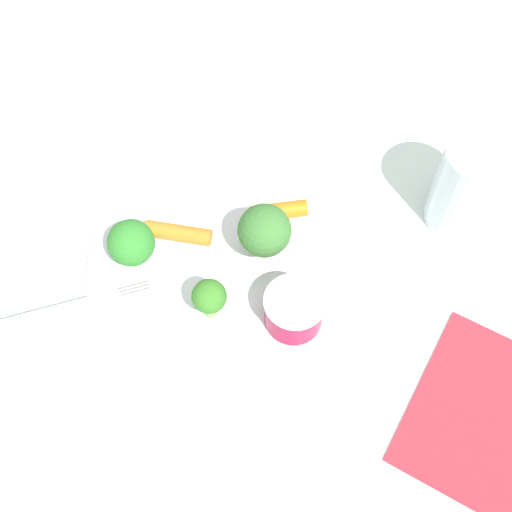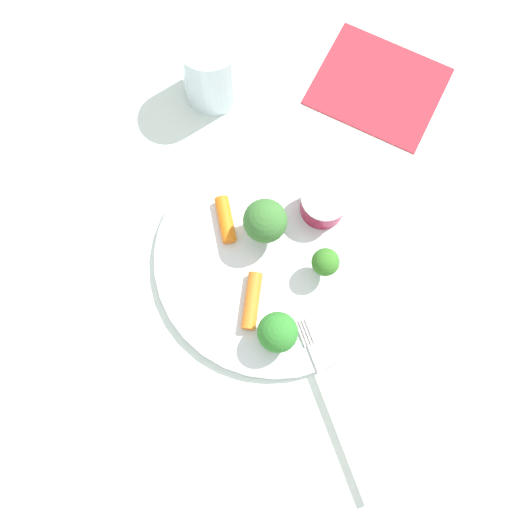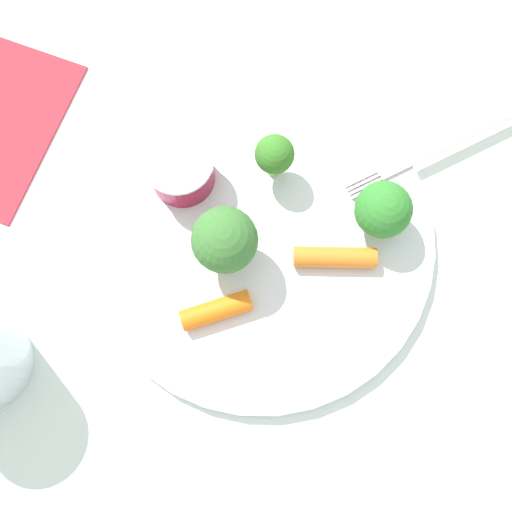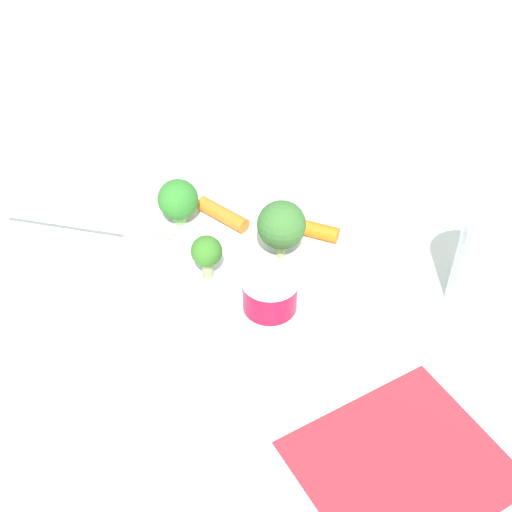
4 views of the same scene
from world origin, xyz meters
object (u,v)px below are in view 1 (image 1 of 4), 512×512
Objects in this scene: plate at (234,267)px; drinking_glass at (473,187)px; carrot_stick_0 at (278,210)px; broccoli_floret_0 at (265,231)px; broccoli_floret_2 at (131,243)px; carrot_stick_1 at (178,233)px; fork at (46,312)px; broccoli_floret_1 at (209,297)px; sauce_cup at (294,310)px; napkin at (494,419)px.

plate is 2.90× the size of drinking_glass.
carrot_stick_0 is 0.57× the size of drinking_glass.
broccoli_floret_2 is at bearing -138.55° from broccoli_floret_0.
carrot_stick_1 is 0.66× the size of drinking_glass.
plate is 0.22m from drinking_glass.
drinking_glass is at bearing 54.66° from fork.
plate is at bearing 36.04° from broccoli_floret_2.
drinking_glass is (0.13, 0.18, 0.04)m from plate.
carrot_stick_0 and carrot_stick_1 have the same top height.
carrot_stick_1 is at bearing 73.55° from fork.
broccoli_floret_1 is at bearing -116.38° from drinking_glass.
carrot_stick_1 is (-0.05, -0.08, -0.00)m from carrot_stick_0.
broccoli_floret_1 is 0.14m from fork.
sauce_cup is 0.83× the size of broccoli_floret_0.
broccoli_floret_1 is (0.00, -0.07, -0.01)m from broccoli_floret_0.
broccoli_floret_2 is at bearing -164.65° from sauce_cup.
carrot_stick_0 is at bearing 65.51° from fork.
fork is 0.38m from napkin.
sauce_cup is at bearing -45.78° from carrot_stick_0.
drinking_glass is (0.06, 0.19, 0.02)m from sauce_cup.
drinking_glass is (0.19, 0.19, 0.03)m from carrot_stick_1.
plate is 0.06m from broccoli_floret_1.
sauce_cup is 0.18m from napkin.
carrot_stick_0 is at bearing 169.89° from napkin.
fork is (-0.17, -0.12, -0.02)m from sauce_cup.
broccoli_floret_2 is 0.82× the size of carrot_stick_1.
fork is (-0.04, -0.13, -0.01)m from carrot_stick_1.
broccoli_floret_2 is at bearing 74.70° from fork.
sauce_cup is 0.07m from broccoli_floret_0.
napkin is at bearing -53.08° from drinking_glass.
fork is 1.10× the size of napkin.
plate is 4.27× the size of broccoli_floret_0.
broccoli_floret_2 reaches higher than napkin.
broccoli_floret_1 is 0.09m from carrot_stick_1.
carrot_stick_1 is at bearing 179.15° from sauce_cup.
carrot_stick_0 is at bearing 91.38° from plate.
napkin is (0.30, 0.03, -0.02)m from carrot_stick_1.
sauce_cup reaches higher than carrot_stick_1.
carrot_stick_1 is 0.31m from napkin.
fork is 0.39m from drinking_glass.
carrot_stick_0 is at bearing 134.22° from sauce_cup.
broccoli_floret_1 is at bearing -88.91° from broccoli_floret_0.
broccoli_floret_2 is 0.30m from drinking_glass.
broccoli_floret_0 is 0.07m from broccoli_floret_1.
napkin is (0.25, -0.04, -0.02)m from carrot_stick_0.
broccoli_floret_1 is at bearing -29.16° from carrot_stick_1.
broccoli_floret_0 is at bearing 148.70° from sauce_cup.
fork is at bearing -124.06° from broccoli_floret_0.
carrot_stick_1 is 0.13m from fork.
napkin is (0.23, 0.07, -0.04)m from broccoli_floret_1.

